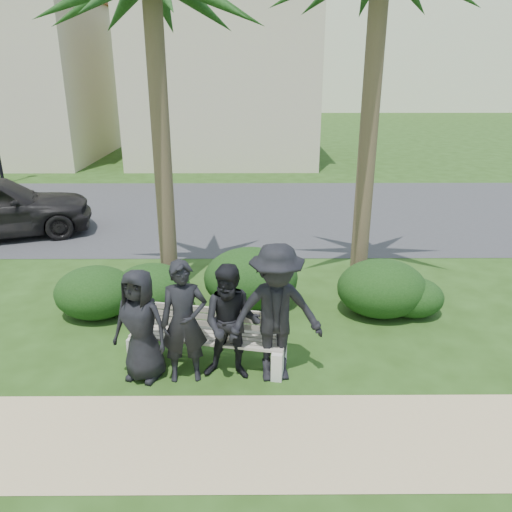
% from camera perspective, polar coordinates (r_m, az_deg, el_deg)
% --- Properties ---
extents(ground, '(160.00, 160.00, 0.00)m').
position_cam_1_polar(ground, '(7.48, -2.55, -11.18)').
color(ground, '#213C11').
rests_on(ground, ground).
extents(footpath, '(30.00, 1.60, 0.01)m').
position_cam_1_polar(footpath, '(6.02, -3.20, -20.16)').
color(footpath, tan).
rests_on(footpath, ground).
extents(asphalt_street, '(160.00, 8.00, 0.01)m').
position_cam_1_polar(asphalt_street, '(14.90, -1.47, 5.10)').
color(asphalt_street, '#2D2D30').
rests_on(asphalt_street, ground).
extents(stucco_bldg_right, '(8.40, 8.40, 7.30)m').
position_cam_1_polar(stucco_bldg_right, '(24.41, -3.60, 19.70)').
color(stucco_bldg_right, beige).
rests_on(stucco_bldg_right, ground).
extents(park_bench, '(2.29, 0.93, 0.77)m').
position_cam_1_polar(park_bench, '(7.14, -5.60, -9.68)').
color(park_bench, gray).
rests_on(park_bench, ground).
extents(man_a, '(0.88, 0.71, 1.56)m').
position_cam_1_polar(man_a, '(6.78, -13.05, -7.73)').
color(man_a, black).
rests_on(man_a, ground).
extents(man_b, '(0.67, 0.48, 1.69)m').
position_cam_1_polar(man_b, '(6.61, -8.22, -7.49)').
color(man_b, black).
rests_on(man_b, ground).
extents(man_c, '(0.85, 0.70, 1.62)m').
position_cam_1_polar(man_c, '(6.61, -2.84, -7.67)').
color(man_c, black).
rests_on(man_c, ground).
extents(man_d, '(1.31, 0.86, 1.91)m').
position_cam_1_polar(man_d, '(6.52, 2.32, -6.62)').
color(man_d, black).
rests_on(man_d, ground).
extents(hedge_a, '(1.37, 1.13, 0.89)m').
position_cam_1_polar(hedge_a, '(8.83, -17.88, -3.82)').
color(hedge_a, black).
rests_on(hedge_a, ground).
extents(hedge_c, '(1.33, 1.10, 0.87)m').
position_cam_1_polar(hedge_c, '(8.74, -11.82, -3.54)').
color(hedge_c, black).
rests_on(hedge_c, ground).
extents(hedge_d, '(1.65, 1.37, 1.08)m').
position_cam_1_polar(hedge_d, '(8.74, -0.60, -2.35)').
color(hedge_d, black).
rests_on(hedge_d, ground).
extents(hedge_e, '(1.51, 1.25, 0.98)m').
position_cam_1_polar(hedge_e, '(8.72, 14.18, -3.40)').
color(hedge_e, black).
rests_on(hedge_e, ground).
extents(hedge_f, '(1.03, 0.85, 0.67)m').
position_cam_1_polar(hedge_f, '(8.88, 17.51, -4.40)').
color(hedge_f, black).
rests_on(hedge_f, ground).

